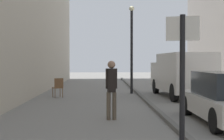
{
  "coord_description": "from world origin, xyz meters",
  "views": [
    {
      "loc": [
        -0.29,
        -1.27,
        1.75
      ],
      "look_at": [
        0.01,
        9.4,
        1.48
      ],
      "focal_mm": 53.5,
      "sensor_mm": 36.0,
      "label": 1
    }
  ],
  "objects_px": {
    "street_sign_post": "(182,73)",
    "lamp_post": "(132,44)",
    "pedestrian_main_foreground": "(111,86)",
    "delivery_van": "(181,73)",
    "cafe_chair_near_window": "(58,86)"
  },
  "relations": [
    {
      "from": "pedestrian_main_foreground",
      "to": "street_sign_post",
      "type": "distance_m",
      "value": 4.12
    },
    {
      "from": "pedestrian_main_foreground",
      "to": "delivery_van",
      "type": "height_order",
      "value": "delivery_van"
    },
    {
      "from": "pedestrian_main_foreground",
      "to": "lamp_post",
      "type": "relative_size",
      "value": 0.37
    },
    {
      "from": "delivery_van",
      "to": "lamp_post",
      "type": "bearing_deg",
      "value": 136.7
    },
    {
      "from": "pedestrian_main_foreground",
      "to": "delivery_van",
      "type": "distance_m",
      "value": 7.21
    },
    {
      "from": "pedestrian_main_foreground",
      "to": "cafe_chair_near_window",
      "type": "height_order",
      "value": "pedestrian_main_foreground"
    },
    {
      "from": "cafe_chair_near_window",
      "to": "delivery_van",
      "type": "bearing_deg",
      "value": -25.41
    },
    {
      "from": "pedestrian_main_foreground",
      "to": "lamp_post",
      "type": "height_order",
      "value": "lamp_post"
    },
    {
      "from": "pedestrian_main_foreground",
      "to": "delivery_van",
      "type": "xyz_separation_m",
      "value": [
        3.58,
        6.26,
        0.14
      ]
    },
    {
      "from": "street_sign_post",
      "to": "lamp_post",
      "type": "bearing_deg",
      "value": -73.8
    },
    {
      "from": "pedestrian_main_foreground",
      "to": "lamp_post",
      "type": "distance_m",
      "value": 8.45
    },
    {
      "from": "delivery_van",
      "to": "cafe_chair_near_window",
      "type": "height_order",
      "value": "delivery_van"
    },
    {
      "from": "street_sign_post",
      "to": "lamp_post",
      "type": "distance_m",
      "value": 12.14
    },
    {
      "from": "pedestrian_main_foreground",
      "to": "cafe_chair_near_window",
      "type": "bearing_deg",
      "value": -77.89
    },
    {
      "from": "street_sign_post",
      "to": "lamp_post",
      "type": "height_order",
      "value": "lamp_post"
    }
  ]
}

